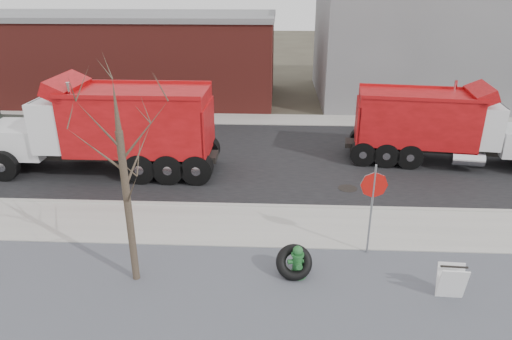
# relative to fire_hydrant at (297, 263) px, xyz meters

# --- Properties ---
(ground) EXTENTS (120.00, 120.00, 0.00)m
(ground) POSITION_rel_fire_hydrant_xyz_m (-0.94, 2.29, -0.42)
(ground) COLOR #383328
(ground) RESTS_ON ground
(gravel_verge) EXTENTS (60.00, 5.00, 0.03)m
(gravel_verge) POSITION_rel_fire_hydrant_xyz_m (-0.94, -1.21, -0.40)
(gravel_verge) COLOR slate
(gravel_verge) RESTS_ON ground
(sidewalk) EXTENTS (60.00, 2.50, 0.06)m
(sidewalk) POSITION_rel_fire_hydrant_xyz_m (-0.94, 2.54, -0.39)
(sidewalk) COLOR #9E9B93
(sidewalk) RESTS_ON ground
(curb) EXTENTS (60.00, 0.15, 0.11)m
(curb) POSITION_rel_fire_hydrant_xyz_m (-0.94, 3.84, -0.36)
(curb) COLOR #9E9B93
(curb) RESTS_ON ground
(road) EXTENTS (60.00, 9.40, 0.02)m
(road) POSITION_rel_fire_hydrant_xyz_m (-0.94, 8.59, -0.41)
(road) COLOR black
(road) RESTS_ON ground
(far_sidewalk) EXTENTS (60.00, 2.00, 0.06)m
(far_sidewalk) POSITION_rel_fire_hydrant_xyz_m (-0.94, 14.29, -0.39)
(far_sidewalk) COLOR #9E9B93
(far_sidewalk) RESTS_ON ground
(building_grey) EXTENTS (12.00, 10.00, 8.00)m
(building_grey) POSITION_rel_fire_hydrant_xyz_m (8.06, 20.29, 3.58)
(building_grey) COLOR gray
(building_grey) RESTS_ON ground
(building_brick) EXTENTS (20.20, 8.20, 5.30)m
(building_brick) POSITION_rel_fire_hydrant_xyz_m (-10.94, 19.29, 2.24)
(building_brick) COLOR maroon
(building_brick) RESTS_ON ground
(bare_tree) EXTENTS (3.20, 3.20, 5.20)m
(bare_tree) POSITION_rel_fire_hydrant_xyz_m (-4.14, -0.31, 2.88)
(bare_tree) COLOR #382D23
(bare_tree) RESTS_ON ground
(fire_hydrant) EXTENTS (0.52, 0.51, 0.92)m
(fire_hydrant) POSITION_rel_fire_hydrant_xyz_m (0.00, 0.00, 0.00)
(fire_hydrant) COLOR #2B7336
(fire_hydrant) RESTS_ON ground
(truck_tire) EXTENTS (0.99, 0.83, 0.91)m
(truck_tire) POSITION_rel_fire_hydrant_xyz_m (-0.09, 0.02, -0.00)
(truck_tire) COLOR black
(truck_tire) RESTS_ON ground
(stop_sign) EXTENTS (0.73, 0.07, 2.70)m
(stop_sign) POSITION_rel_fire_hydrant_xyz_m (2.01, 1.19, 1.42)
(stop_sign) COLOR gray
(stop_sign) RESTS_ON ground
(sandwich_board) EXTENTS (0.65, 0.43, 0.88)m
(sandwich_board) POSITION_rel_fire_hydrant_xyz_m (3.65, -0.69, 0.05)
(sandwich_board) COLOR white
(sandwich_board) RESTS_ON ground
(dump_truck_red_a) EXTENTS (8.26, 3.19, 3.31)m
(dump_truck_red_a) POSITION_rel_fire_hydrant_xyz_m (6.12, 8.38, 1.26)
(dump_truck_red_a) COLOR black
(dump_truck_red_a) RESTS_ON ground
(dump_truck_red_b) EXTENTS (9.00, 2.62, 3.78)m
(dump_truck_red_b) POSITION_rel_fire_hydrant_xyz_m (-7.07, 6.75, 1.50)
(dump_truck_red_b) COLOR black
(dump_truck_red_b) RESTS_ON ground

